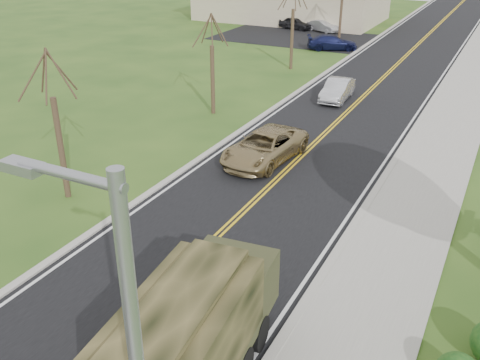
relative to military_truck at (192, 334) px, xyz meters
The scene contains 14 objects.
road 36.47m from the military_truck, 94.67° to the left, with size 8.00×120.00×0.01m, color black.
curb_right 36.37m from the military_truck, 88.13° to the left, with size 0.30×120.00×0.12m, color #9E998E.
sidewalk_right 36.47m from the military_truck, 85.38° to the left, with size 3.20×120.00×0.10m, color #9E998E.
curb_left 37.04m from the military_truck, 101.09° to the left, with size 0.30×120.00×0.10m, color #9E998E.
bare_tree_a 11.83m from the military_truck, 147.67° to the left, with size 1.93×2.26×6.08m.
bare_tree_b 20.86m from the military_truck, 118.56° to the left, with size 1.83×2.14×5.73m.
bare_tree_c 31.92m from the military_truck, 108.20° to the left, with size 2.04×2.39×6.42m.
bare_tree_d 43.47m from the military_truck, 103.26° to the left, with size 1.88×2.20×5.91m.
military_truck is the anchor object (origin of this frame).
suv_champagne 14.03m from the military_truck, 108.01° to the left, with size 2.37×5.13×1.43m, color #948054.
sedan_silver 24.61m from the military_truck, 100.10° to the left, with size 1.38×3.96×1.31m, color silver.
lot_car_dark 49.00m from the military_truck, 109.05° to the left, with size 1.48×3.68×1.25m, color black.
lot_car_silver 48.02m from the military_truck, 105.66° to the left, with size 1.25×3.58×1.18m, color #AEAEB3.
lot_car_navy 39.51m from the military_truck, 103.70° to the left, with size 1.78×4.38×1.27m, color #10143A.
Camera 1 is at (8.21, -4.11, 10.13)m, focal length 40.00 mm.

